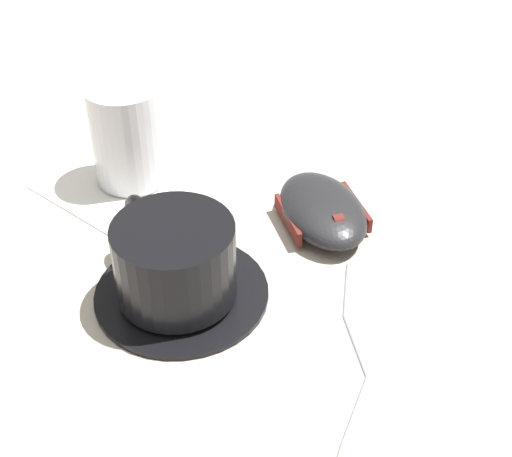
# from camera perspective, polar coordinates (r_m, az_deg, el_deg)

# --- Properties ---
(ground_plane) EXTENTS (3.00, 3.00, 0.00)m
(ground_plane) POSITION_cam_1_polar(r_m,az_deg,el_deg) (0.68, -5.25, 4.33)
(ground_plane) COLOR #B2A899
(saucer) EXTENTS (0.13, 0.13, 0.01)m
(saucer) POSITION_cam_1_polar(r_m,az_deg,el_deg) (0.55, -5.97, -5.00)
(saucer) COLOR black
(saucer) RESTS_ON ground
(coffee_cup) EXTENTS (0.12, 0.09, 0.06)m
(coffee_cup) POSITION_cam_1_polar(r_m,az_deg,el_deg) (0.53, -6.61, -2.44)
(coffee_cup) COLOR black
(coffee_cup) RESTS_ON saucer
(computer_mouse) EXTENTS (0.13, 0.12, 0.03)m
(computer_mouse) POSITION_cam_1_polar(r_m,az_deg,el_deg) (0.61, 5.35, 1.51)
(computer_mouse) COLOR black
(computer_mouse) RESTS_ON ground
(napkin_under_glass) EXTENTS (0.13, 0.13, 0.00)m
(napkin_under_glass) POSITION_cam_1_polar(r_m,az_deg,el_deg) (0.68, -10.18, 3.76)
(napkin_under_glass) COLOR silver
(napkin_under_glass) RESTS_ON ground
(drinking_glass) EXTENTS (0.07, 0.07, 0.09)m
(drinking_glass) POSITION_cam_1_polar(r_m,az_deg,el_deg) (0.66, -10.24, 7.40)
(drinking_glass) COLOR silver
(drinking_glass) RESTS_ON napkin_under_glass
(napkin_spare) EXTENTS (0.22, 0.22, 0.00)m
(napkin_spare) POSITION_cam_1_polar(r_m,az_deg,el_deg) (0.85, -5.50, 11.60)
(napkin_spare) COLOR white
(napkin_spare) RESTS_ON ground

